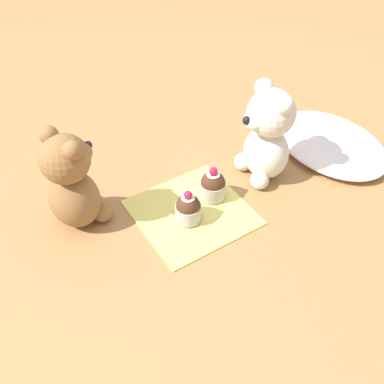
% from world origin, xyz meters
% --- Properties ---
extents(ground_plane, '(4.00, 4.00, 0.00)m').
position_xyz_m(ground_plane, '(0.00, 0.00, 0.00)').
color(ground_plane, '#9E7042').
extents(knitted_placemat, '(0.20, 0.21, 0.01)m').
position_xyz_m(knitted_placemat, '(0.00, 0.00, 0.00)').
color(knitted_placemat, '#E0D166').
rests_on(knitted_placemat, ground_plane).
extents(tulle_cloth, '(0.28, 0.21, 0.04)m').
position_xyz_m(tulle_cloth, '(0.00, 0.37, 0.02)').
color(tulle_cloth, silver).
rests_on(tulle_cloth, ground_plane).
extents(teddy_bear_cream, '(0.11, 0.11, 0.21)m').
position_xyz_m(teddy_bear_cream, '(-0.02, 0.19, 0.10)').
color(teddy_bear_cream, silver).
rests_on(teddy_bear_cream, ground_plane).
extents(teddy_bear_tan, '(0.12, 0.12, 0.20)m').
position_xyz_m(teddy_bear_tan, '(-0.10, -0.19, 0.09)').
color(teddy_bear_tan, olive).
rests_on(teddy_bear_tan, ground_plane).
extents(cupcake_near_cream_bear, '(0.05, 0.05, 0.07)m').
position_xyz_m(cupcake_near_cream_bear, '(-0.01, 0.06, 0.03)').
color(cupcake_near_cream_bear, '#B2ADA3').
rests_on(cupcake_near_cream_bear, knitted_placemat).
extents(cupcake_near_tan_bear, '(0.05, 0.05, 0.07)m').
position_xyz_m(cupcake_near_tan_bear, '(0.01, -0.02, 0.03)').
color(cupcake_near_tan_bear, '#B2ADA3').
rests_on(cupcake_near_tan_bear, knitted_placemat).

